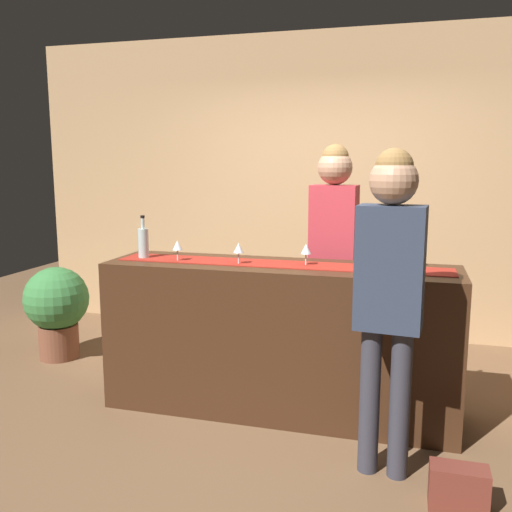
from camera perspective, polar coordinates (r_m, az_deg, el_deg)
The scene contains 13 objects.
ground_plane at distance 3.97m, azimuth 2.31°, elevation -15.44°, with size 10.00×10.00×0.00m, color brown.
back_wall at distance 5.47m, azimuth 7.04°, elevation 7.10°, with size 6.00×0.12×2.90m, color tan.
bar_counter at distance 3.79m, azimuth 2.36°, elevation -8.46°, with size 2.34×0.60×1.02m, color #3D2314.
counter_runner_cloth at distance 3.66m, azimuth 2.42°, elevation -0.84°, with size 2.22×0.28×0.01m, color maroon.
wine_bottle_clear at distance 3.96m, azimuth -11.52°, elevation 1.39°, with size 0.07×0.07×0.30m.
wine_bottle_green at distance 3.63m, azimuth 15.33°, elevation 0.51°, with size 0.07×0.07×0.30m.
wine_glass_near_customer at distance 3.61m, azimuth 5.17°, elevation 0.65°, with size 0.07×0.07×0.14m.
wine_glass_mid_counter at distance 3.65m, azimuth -1.81°, elevation 0.76°, with size 0.07×0.07×0.14m.
wine_glass_far_end at distance 3.80m, azimuth -8.09°, elevation 1.03°, with size 0.07×0.07×0.14m.
bartender at distance 4.16m, azimuth 7.97°, elevation 2.03°, with size 0.35×0.25×1.81m.
customer_sipping at distance 2.94m, azimuth 13.60°, elevation -2.19°, with size 0.36×0.25×1.75m.
potted_plant_tall at distance 5.09m, azimuth -19.81°, elevation -4.85°, with size 0.55×0.55×0.80m.
handbag at distance 3.10m, azimuth 20.12°, elevation -21.49°, with size 0.28×0.14×0.22m, color brown.
Camera 1 is at (0.82, -3.51, 1.68)m, focal length 38.87 mm.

